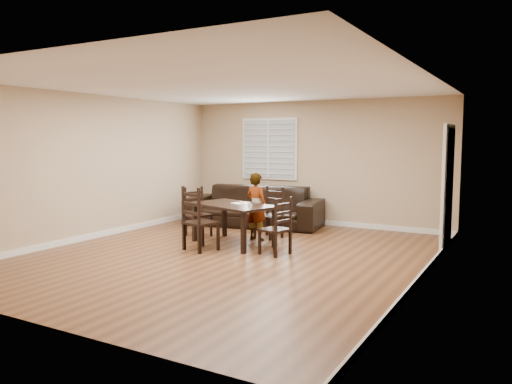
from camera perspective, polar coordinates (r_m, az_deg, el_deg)
ground at (r=8.12m, az=-3.06°, el=-7.23°), size 7.00×7.00×0.00m
room at (r=8.03m, az=-2.23°, el=5.63°), size 6.04×7.04×2.72m
dining_table at (r=8.85m, az=-2.63°, el=-1.96°), size 1.74×1.31×0.72m
chair_near at (r=9.53m, az=1.89°, el=-2.55°), size 0.51×0.49×0.97m
chair_far at (r=8.36m, az=-7.02°, el=-3.44°), size 0.60×0.57×1.08m
chair_left at (r=9.81m, az=-6.94°, el=-2.43°), size 0.54×0.55×0.94m
chair_right at (r=8.03m, az=2.78°, el=-4.28°), size 0.49×0.51×0.94m
child at (r=9.21m, az=0.05°, el=-1.68°), size 0.51×0.38×1.25m
napkin at (r=8.94m, az=-1.78°, el=-1.28°), size 0.35×0.35×0.00m
donut at (r=8.93m, az=-1.70°, el=-1.17°), size 0.09×0.09×0.03m
sofa at (r=10.79m, az=-0.28°, el=-1.62°), size 3.06×1.58×0.85m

